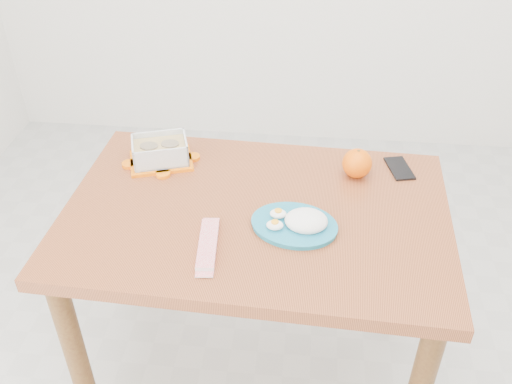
# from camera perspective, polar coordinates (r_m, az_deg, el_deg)

# --- Properties ---
(dining_table) EXTENTS (1.08, 0.74, 0.75)m
(dining_table) POSITION_cam_1_polar(r_m,az_deg,el_deg) (1.64, 0.00, -4.97)
(dining_table) COLOR #A2552E
(dining_table) RESTS_ON ground
(food_container) EXTENTS (0.22, 0.19, 0.08)m
(food_container) POSITION_cam_1_polar(r_m,az_deg,el_deg) (1.76, -9.56, 4.01)
(food_container) COLOR orange
(food_container) RESTS_ON dining_table
(orange_fruit) EXTENTS (0.09, 0.09, 0.09)m
(orange_fruit) POSITION_cam_1_polar(r_m,az_deg,el_deg) (1.69, 10.08, 2.85)
(orange_fruit) COLOR orange
(orange_fruit) RESTS_ON dining_table
(rice_plate) EXTENTS (0.27, 0.27, 0.06)m
(rice_plate) POSITION_cam_1_polar(r_m,az_deg,el_deg) (1.49, 4.23, -3.01)
(rice_plate) COLOR teal
(rice_plate) RESTS_ON dining_table
(candy_bar) EXTENTS (0.06, 0.19, 0.02)m
(candy_bar) POSITION_cam_1_polar(r_m,az_deg,el_deg) (1.44, -4.84, -5.29)
(candy_bar) COLOR red
(candy_bar) RESTS_ON dining_table
(smartphone) EXTENTS (0.09, 0.13, 0.01)m
(smartphone) POSITION_cam_1_polar(r_m,az_deg,el_deg) (1.77, 14.15, 2.31)
(smartphone) COLOR black
(smartphone) RESTS_ON dining_table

